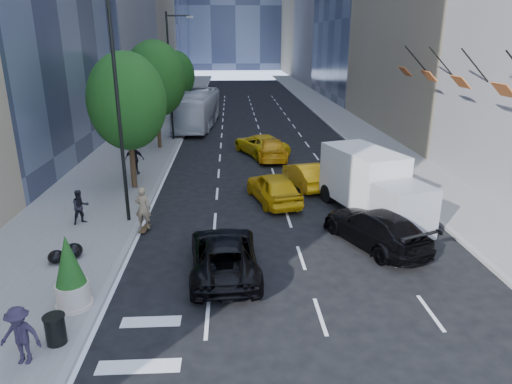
{
  "coord_description": "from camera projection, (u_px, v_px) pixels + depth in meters",
  "views": [
    {
      "loc": [
        -1.67,
        -16.03,
        8.19
      ],
      "look_at": [
        -0.59,
        3.43,
        1.6
      ],
      "focal_mm": 32.0,
      "sensor_mm": 36.0,
      "label": 1
    }
  ],
  "objects": [
    {
      "name": "city_bus",
      "position": [
        198.0,
        109.0,
        43.87
      ],
      "size": [
        3.95,
        12.45,
        3.41
      ],
      "primitive_type": "imported",
      "rotation": [
        0.0,
        0.0,
        -0.09
      ],
      "color": "silver",
      "rests_on": "ground"
    },
    {
      "name": "pedestrian_c",
      "position": [
        20.0,
        336.0,
        11.66
      ],
      "size": [
        1.12,
        0.71,
        1.64
      ],
      "primitive_type": "imported",
      "rotation": [
        0.0,
        0.0,
        -0.1
      ],
      "color": "#261F2F",
      "rests_on": "sidewalk_left"
    },
    {
      "name": "tree_mid",
      "position": [
        155.0,
        79.0,
        33.77
      ],
      "size": [
        4.5,
        4.5,
        7.99
      ],
      "color": "black",
      "rests_on": "sidewalk_left"
    },
    {
      "name": "traffic_signal",
      "position": [
        190.0,
        73.0,
        54.02
      ],
      "size": [
        2.48,
        0.53,
        5.2
      ],
      "color": "black",
      "rests_on": "sidewalk_left"
    },
    {
      "name": "taxi_c",
      "position": [
        260.0,
        144.0,
        33.74
      ],
      "size": [
        4.31,
        5.9,
        1.49
      ],
      "primitive_type": "imported",
      "rotation": [
        0.0,
        0.0,
        3.53
      ],
      "color": "gold",
      "rests_on": "ground"
    },
    {
      "name": "tree_far",
      "position": [
        175.0,
        75.0,
        46.28
      ],
      "size": [
        3.9,
        3.9,
        6.92
      ],
      "color": "black",
      "rests_on": "sidewalk_left"
    },
    {
      "name": "lamp_near",
      "position": [
        121.0,
        97.0,
        19.46
      ],
      "size": [
        2.13,
        0.22,
        10.0
      ],
      "color": "black",
      "rests_on": "sidewalk_left"
    },
    {
      "name": "facade_flags",
      "position": [
        446.0,
        75.0,
        25.91
      ],
      "size": [
        1.85,
        13.3,
        2.05
      ],
      "color": "black",
      "rests_on": "ground"
    },
    {
      "name": "skateboarder",
      "position": [
        143.0,
        211.0,
        20.11
      ],
      "size": [
        0.76,
        0.56,
        1.93
      ],
      "primitive_type": "imported",
      "rotation": [
        0.0,
        0.0,
        3.0
      ],
      "color": "#7D6B4E",
      "rests_on": "ground"
    },
    {
      "name": "box_truck",
      "position": [
        372.0,
        185.0,
        21.68
      ],
      "size": [
        4.13,
        6.85,
        3.09
      ],
      "rotation": [
        0.0,
        0.0,
        0.3
      ],
      "color": "silver",
      "rests_on": "ground"
    },
    {
      "name": "black_sedan_mercedes",
      "position": [
        375.0,
        228.0,
        18.8
      ],
      "size": [
        4.0,
        5.72,
        1.54
      ],
      "primitive_type": "imported",
      "rotation": [
        0.0,
        0.0,
        3.53
      ],
      "color": "black",
      "rests_on": "ground"
    },
    {
      "name": "planter_shrub",
      "position": [
        70.0,
        273.0,
        14.05
      ],
      "size": [
        1.02,
        1.02,
        2.44
      ],
      "color": "#C1B3A0",
      "rests_on": "sidewalk_left"
    },
    {
      "name": "taxi_d",
      "position": [
        272.0,
        149.0,
        32.37
      ],
      "size": [
        2.13,
        5.03,
        1.45
      ],
      "primitive_type": "imported",
      "rotation": [
        0.0,
        0.0,
        3.12
      ],
      "color": "orange",
      "rests_on": "ground"
    },
    {
      "name": "garbage_bags",
      "position": [
        67.0,
        253.0,
        17.36
      ],
      "size": [
        1.16,
        1.11,
        0.57
      ],
      "color": "black",
      "rests_on": "sidewalk_left"
    },
    {
      "name": "tree_near",
      "position": [
        127.0,
        102.0,
        24.42
      ],
      "size": [
        4.2,
        4.2,
        7.46
      ],
      "color": "black",
      "rests_on": "sidewalk_left"
    },
    {
      "name": "sidewalk_right",
      "position": [
        345.0,
        122.0,
        46.75
      ],
      "size": [
        4.0,
        120.0,
        0.15
      ],
      "primitive_type": "cube",
      "color": "slate",
      "rests_on": "ground"
    },
    {
      "name": "taxi_a",
      "position": [
        273.0,
        187.0,
        23.79
      ],
      "size": [
        2.95,
        4.99,
        1.59
      ],
      "primitive_type": "imported",
      "rotation": [
        0.0,
        0.0,
        3.38
      ],
      "color": "#CE9B0A",
      "rests_on": "ground"
    },
    {
      "name": "taxi_b",
      "position": [
        306.0,
        175.0,
        26.3
      ],
      "size": [
        2.39,
        4.5,
        1.41
      ],
      "primitive_type": "imported",
      "rotation": [
        0.0,
        0.0,
        3.36
      ],
      "color": "orange",
      "rests_on": "ground"
    },
    {
      "name": "pedestrian_b",
      "position": [
        135.0,
        159.0,
        28.06
      ],
      "size": [
        1.22,
        0.63,
        1.99
      ],
      "primitive_type": "imported",
      "rotation": [
        0.0,
        0.0,
        3.01
      ],
      "color": "black",
      "rests_on": "sidewalk_left"
    },
    {
      "name": "lamp_far",
      "position": [
        172.0,
        69.0,
        36.49
      ],
      "size": [
        2.13,
        0.22,
        10.0
      ],
      "color": "black",
      "rests_on": "sidewalk_left"
    },
    {
      "name": "ground",
      "position": [
        276.0,
        258.0,
        17.87
      ],
      "size": [
        160.0,
        160.0,
        0.0
      ],
      "primitive_type": "plane",
      "color": "black",
      "rests_on": "ground"
    },
    {
      "name": "pedestrian_a",
      "position": [
        80.0,
        207.0,
        20.62
      ],
      "size": [
        0.98,
        0.95,
        1.59
      ],
      "primitive_type": "imported",
      "rotation": [
        0.0,
        0.0,
        0.66
      ],
      "color": "black",
      "rests_on": "sidewalk_left"
    },
    {
      "name": "black_sedan_lincoln",
      "position": [
        224.0,
        254.0,
        16.59
      ],
      "size": [
        2.66,
        5.32,
        1.45
      ],
      "primitive_type": "imported",
      "rotation": [
        0.0,
        0.0,
        3.19
      ],
      "color": "black",
      "rests_on": "ground"
    },
    {
      "name": "sidewalk_left",
      "position": [
        158.0,
        123.0,
        45.75
      ],
      "size": [
        6.0,
        120.0,
        0.15
      ],
      "primitive_type": "cube",
      "color": "slate",
      "rests_on": "ground"
    },
    {
      "name": "trash_can",
      "position": [
        56.0,
        330.0,
        12.56
      ],
      "size": [
        0.55,
        0.55,
        0.82
      ],
      "primitive_type": "cylinder",
      "color": "black",
      "rests_on": "sidewalk_left"
    }
  ]
}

